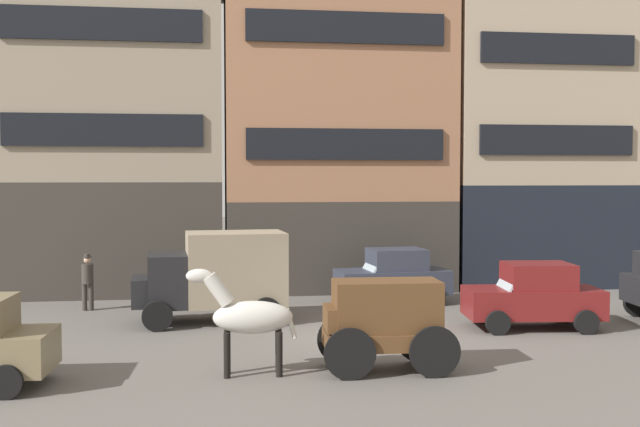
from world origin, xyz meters
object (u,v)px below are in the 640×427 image
object	(u,v)px
draft_horse	(248,316)
sedan_parked_curb	(393,276)
sedan_dark	(534,296)
delivery_truck_near	(216,274)
pedestrian_officer	(88,280)
cargo_wagon	(384,319)

from	to	relation	value
draft_horse	sedan_parked_curb	xyz separation A→B (m)	(5.17, 8.53, -0.36)
sedan_dark	delivery_truck_near	bearing A→B (deg)	166.65
sedan_dark	sedan_parked_curb	xyz separation A→B (m)	(-2.92, 4.60, 0.00)
sedan_dark	sedan_parked_curb	world-z (taller)	same
pedestrian_officer	sedan_dark	bearing A→B (deg)	-19.83
delivery_truck_near	sedan_dark	bearing A→B (deg)	-13.35
cargo_wagon	draft_horse	world-z (taller)	draft_horse
cargo_wagon	draft_horse	bearing A→B (deg)	179.97
delivery_truck_near	pedestrian_officer	xyz separation A→B (m)	(-4.01, 2.53, -0.44)
delivery_truck_near	sedan_parked_curb	bearing A→B (deg)	23.22
sedan_dark	draft_horse	bearing A→B (deg)	-154.07
draft_horse	sedan_parked_curb	bearing A→B (deg)	58.79
sedan_dark	pedestrian_officer	size ratio (longest dim) A/B	2.14
cargo_wagon	sedan_dark	size ratio (longest dim) A/B	0.77
pedestrian_officer	delivery_truck_near	bearing A→B (deg)	-32.20
pedestrian_officer	cargo_wagon	bearing A→B (deg)	-48.12
sedan_parked_curb	cargo_wagon	bearing A→B (deg)	-104.57
cargo_wagon	delivery_truck_near	xyz separation A→B (m)	(-3.65, 6.01, 0.28)
sedan_dark	pedestrian_officer	bearing A→B (deg)	160.17
sedan_parked_curb	pedestrian_officer	xyz separation A→B (m)	(-9.88, 0.01, 0.07)
sedan_parked_curb	pedestrian_officer	bearing A→B (deg)	179.92
sedan_parked_curb	sedan_dark	bearing A→B (deg)	-57.63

